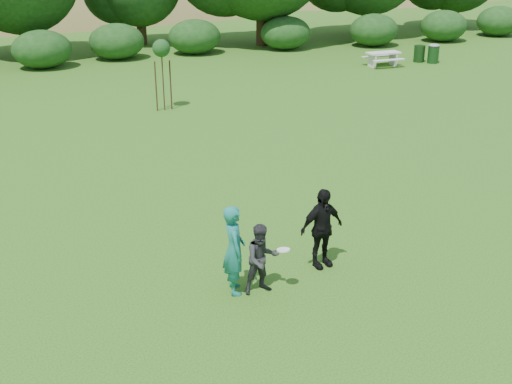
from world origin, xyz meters
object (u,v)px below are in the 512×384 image
(trash_can_lidded, at_px, (433,53))
(player_grey, at_px, (262,259))
(player_black, at_px, (322,228))
(sapling, at_px, (161,50))
(picnic_table, at_px, (383,57))
(player_teal, at_px, (234,250))
(trash_can_near, at_px, (419,54))

(trash_can_lidded, bearing_deg, player_grey, -132.86)
(player_grey, xyz_separation_m, trash_can_lidded, (17.47, 18.82, -0.21))
(player_black, xyz_separation_m, sapling, (-0.16, 13.97, 1.51))
(player_grey, relative_size, picnic_table, 0.83)
(player_grey, distance_m, player_black, 1.70)
(trash_can_lidded, bearing_deg, player_teal, -134.02)
(player_black, xyz_separation_m, picnic_table, (12.81, 18.46, -0.39))
(trash_can_lidded, bearing_deg, sapling, -164.97)
(trash_can_near, height_order, picnic_table, trash_can_near)
(player_teal, relative_size, player_black, 1.05)
(player_teal, distance_m, trash_can_lidded, 25.87)
(player_black, xyz_separation_m, trash_can_lidded, (15.86, 18.27, -0.36))
(player_black, height_order, trash_can_lidded, player_black)
(player_black, xyz_separation_m, trash_can_near, (15.33, 18.81, -0.46))
(picnic_table, xyz_separation_m, trash_can_lidded, (3.06, -0.19, 0.02))
(player_grey, xyz_separation_m, picnic_table, (14.41, 19.01, -0.23))
(player_grey, height_order, sapling, sapling)
(sapling, bearing_deg, player_teal, -97.79)
(picnic_table, bearing_deg, player_black, -124.75)
(player_black, distance_m, picnic_table, 22.47)
(player_teal, height_order, player_black, player_teal)
(player_grey, bearing_deg, player_black, 16.41)
(trash_can_near, xyz_separation_m, trash_can_lidded, (0.53, -0.54, 0.09))
(player_grey, xyz_separation_m, player_black, (1.60, 0.55, 0.16))
(player_black, bearing_deg, sapling, 80.98)
(sapling, bearing_deg, picnic_table, 19.11)
(player_grey, distance_m, trash_can_lidded, 25.68)
(player_grey, relative_size, sapling, 0.52)
(player_grey, height_order, trash_can_lidded, player_grey)
(player_teal, xyz_separation_m, sapling, (1.96, 14.30, 1.47))
(trash_can_near, height_order, trash_can_lidded, trash_can_lidded)
(player_teal, relative_size, picnic_table, 1.05)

